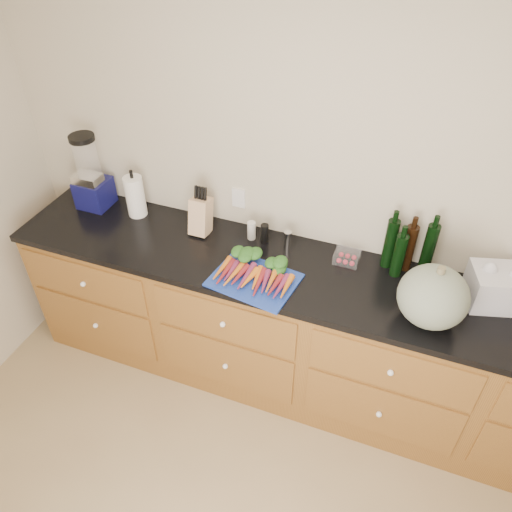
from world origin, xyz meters
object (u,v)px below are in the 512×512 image
at_px(paper_towel, 135,196).
at_px(tomato_box, 347,257).
at_px(squash, 433,297).
at_px(knife_block, 201,216).
at_px(blender_appliance, 90,176).
at_px(cutting_board, 254,280).
at_px(carrots, 256,272).

height_order(paper_towel, tomato_box, paper_towel).
bearing_deg(squash, knife_block, 169.03).
bearing_deg(blender_appliance, knife_block, -1.33).
height_order(cutting_board, blender_appliance, blender_appliance).
xyz_separation_m(cutting_board, knife_block, (-0.45, 0.30, 0.10)).
distance_m(cutting_board, squash, 0.89).
bearing_deg(carrots, blender_appliance, 166.62).
height_order(blender_appliance, tomato_box, blender_appliance).
height_order(cutting_board, knife_block, knife_block).
relative_size(carrots, squash, 1.25).
bearing_deg(paper_towel, tomato_box, 0.43).
bearing_deg(cutting_board, paper_towel, 160.38).
bearing_deg(cutting_board, knife_block, 146.27).
distance_m(carrots, tomato_box, 0.51).
xyz_separation_m(squash, blender_appliance, (-2.08, 0.28, 0.06)).
height_order(cutting_board, paper_towel, paper_towel).
bearing_deg(squash, cutting_board, -177.26).
bearing_deg(paper_towel, carrots, -17.77).
bearing_deg(blender_appliance, paper_towel, 0.50).
bearing_deg(cutting_board, blender_appliance, 165.17).
distance_m(cutting_board, carrots, 0.04).
xyz_separation_m(cutting_board, blender_appliance, (-1.20, 0.32, 0.20)).
bearing_deg(squash, tomato_box, 148.02).
distance_m(blender_appliance, paper_towel, 0.31).
bearing_deg(tomato_box, knife_block, -178.02).
xyz_separation_m(blender_appliance, paper_towel, (0.30, 0.00, -0.08)).
bearing_deg(tomato_box, cutting_board, -141.81).
relative_size(carrots, knife_block, 1.91).
height_order(carrots, paper_towel, paper_towel).
height_order(carrots, knife_block, knife_block).
bearing_deg(paper_towel, blender_appliance, -179.50).
height_order(cutting_board, tomato_box, tomato_box).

